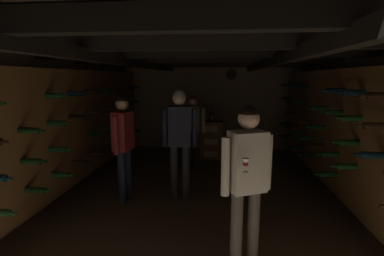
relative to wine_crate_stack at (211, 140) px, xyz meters
name	(u,v)px	position (x,y,z in m)	size (l,w,h in m)	color
ground_plane	(201,194)	(-0.09, -2.18, -0.45)	(8.40, 8.40, 0.00)	#7A6651
room_shell	(202,108)	(-0.09, -1.91, 0.98)	(4.72, 6.52, 2.41)	gray
wine_crate_stack	(211,140)	(0.00, 0.00, 0.00)	(0.52, 0.35, 0.90)	brown
display_bottle	(212,116)	(0.02, -0.02, 0.59)	(0.08, 0.08, 0.35)	black
person_host_center	(180,134)	(-0.41, -2.35, 0.61)	(0.54, 0.25, 1.74)	#2D2D33
person_guest_near_right	(247,174)	(0.48, -3.98, 0.56)	(0.50, 0.42, 1.67)	#4C473D
person_guest_rear_center	(193,124)	(-0.37, -0.60, 0.47)	(0.53, 0.33, 1.55)	#232D4C
person_guest_mid_left	(123,139)	(-1.26, -2.52, 0.55)	(0.33, 0.53, 1.66)	#232D4C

